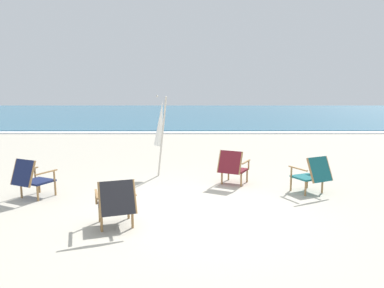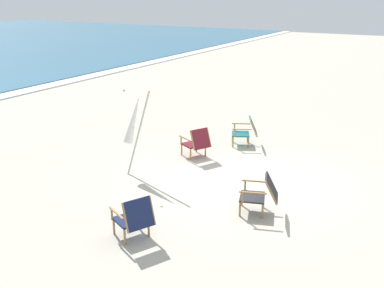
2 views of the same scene
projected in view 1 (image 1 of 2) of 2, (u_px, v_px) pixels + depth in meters
name	position (u px, v px, depth m)	size (l,w,h in m)	color
ground_plane	(191.00, 212.00, 6.09)	(80.00, 80.00, 0.00)	#B7AF9E
sea	(191.00, 112.00, 38.42)	(80.00, 40.00, 0.10)	#2D6684
surf_band	(191.00, 132.00, 18.34)	(80.00, 1.10, 0.06)	white
beach_chair_back_right	(311.00, 174.00, 7.13)	(0.83, 0.89, 0.80)	#196066
beach_chair_far_center	(115.00, 202.00, 5.26)	(0.78, 0.88, 0.79)	#28282D
beach_chair_mid_center	(231.00, 166.00, 7.83)	(0.83, 0.88, 0.81)	maroon
beach_chair_front_right	(30.00, 178.00, 6.78)	(0.81, 0.86, 0.82)	#19234C
umbrella_furled_white	(159.00, 124.00, 8.40)	(0.44, 0.65, 2.06)	#B7B2A8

